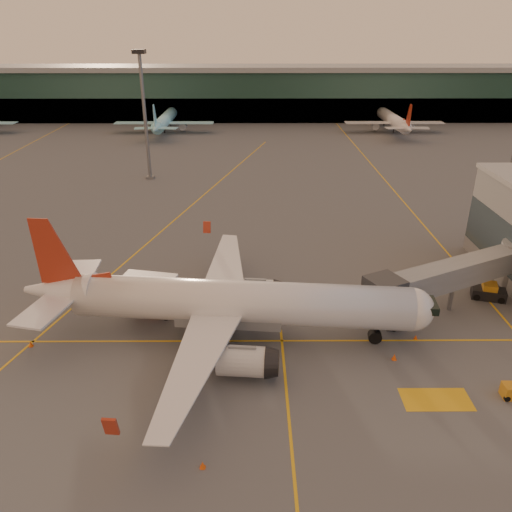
{
  "coord_description": "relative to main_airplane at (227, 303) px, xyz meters",
  "views": [
    {
      "loc": [
        2.1,
        -38.16,
        29.58
      ],
      "look_at": [
        2.38,
        15.17,
        5.0
      ],
      "focal_mm": 35.0,
      "sensor_mm": 36.0,
      "label": 1
    }
  ],
  "objects": [
    {
      "name": "main_airplane",
      "position": [
        0.0,
        0.0,
        0.0
      ],
      "size": [
        41.94,
        37.86,
        12.65
      ],
      "rotation": [
        0.0,
        0.0,
        -0.09
      ],
      "color": "white",
      "rests_on": "ground"
    },
    {
      "name": "cone_fwd",
      "position": [
        16.39,
        -3.96,
        -3.81
      ],
      "size": [
        0.5,
        0.5,
        0.63
      ],
      "color": "#E64E0C",
      "rests_on": "ground"
    },
    {
      "name": "taxi_markings",
      "position": [
        -6.74,
        38.77,
        -4.11
      ],
      "size": [
        100.12,
        173.0,
        0.01
      ],
      "color": "gold",
      "rests_on": "ground"
    },
    {
      "name": "cone_nose",
      "position": [
        19.53,
        -0.46,
        -3.87
      ],
      "size": [
        0.39,
        0.39,
        0.49
      ],
      "color": "#E64E0C",
      "rests_on": "ground"
    },
    {
      "name": "terminal",
      "position": [
        0.58,
        136.07,
        4.65
      ],
      "size": [
        400.0,
        20.0,
        17.6
      ],
      "color": "#19382D",
      "rests_on": "ground"
    },
    {
      "name": "distant_aircraft_row",
      "position": [
        11.42,
        112.28,
        -4.11
      ],
      "size": [
        350.0,
        34.0,
        13.0
      ],
      "color": "#98EAFF",
      "rests_on": "ground"
    },
    {
      "name": "ground",
      "position": [
        0.58,
        -5.72,
        -4.11
      ],
      "size": [
        600.0,
        600.0,
        0.0
      ],
      "primitive_type": "plane",
      "color": "#4C4F54",
      "rests_on": "ground"
    },
    {
      "name": "jet_bridge",
      "position": [
        26.41,
        6.21,
        0.18
      ],
      "size": [
        22.89,
        13.44,
        6.14
      ],
      "color": "slate",
      "rests_on": "ground"
    },
    {
      "name": "pushback_tug",
      "position": [
        30.71,
        8.09,
        -3.31
      ],
      "size": [
        4.24,
        3.05,
        1.96
      ],
      "rotation": [
        0.0,
        0.0,
        -0.3
      ],
      "color": "black",
      "rests_on": "ground"
    },
    {
      "name": "cone_wing_right",
      "position": [
        -1.11,
        -17.02,
        -3.83
      ],
      "size": [
        0.46,
        0.46,
        0.59
      ],
      "color": "#E64E0C",
      "rests_on": "ground"
    },
    {
      "name": "cone_wing_left",
      "position": [
        -1.12,
        16.04,
        -3.81
      ],
      "size": [
        0.49,
        0.49,
        0.63
      ],
      "color": "#E64E0C",
      "rests_on": "ground"
    },
    {
      "name": "catering_truck",
      "position": [
        -8.82,
        5.05,
        -1.51
      ],
      "size": [
        6.29,
        3.75,
        4.57
      ],
      "rotation": [
        0.0,
        0.0,
        -0.21
      ],
      "color": "#9F2616",
      "rests_on": "ground"
    },
    {
      "name": "cone_tail",
      "position": [
        -19.99,
        -1.55,
        -3.82
      ],
      "size": [
        0.47,
        0.47,
        0.6
      ],
      "color": "#E64E0C",
      "rests_on": "ground"
    },
    {
      "name": "mast_west_near",
      "position": [
        -19.42,
        60.28,
        10.75
      ],
      "size": [
        2.4,
        2.4,
        25.6
      ],
      "color": "slate",
      "rests_on": "ground"
    }
  ]
}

